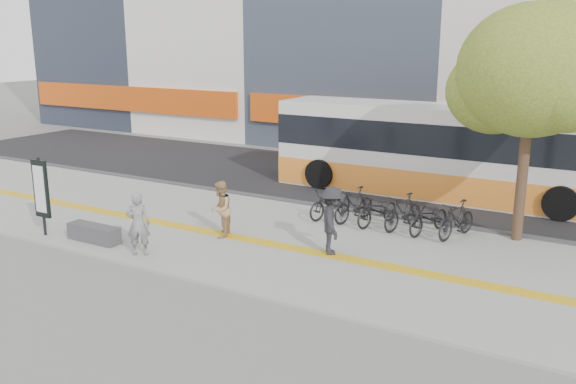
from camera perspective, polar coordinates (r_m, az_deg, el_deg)
The scene contains 13 objects.
ground at distance 16.46m, azimuth -8.30°, elevation -5.13°, with size 120.00×120.00×0.00m, color slate.
sidewalk at distance 17.58m, azimuth -5.27°, elevation -3.63°, with size 40.00×7.00×0.08m, color gray.
tactile_strip at distance 17.18m, azimuth -6.24°, elevation -3.93°, with size 40.00×0.45×0.01m, color gold.
street at distance 23.86m, azimuth 5.19°, elevation 1.12°, with size 40.00×8.00×0.06m, color black.
curb at distance 20.40m, azimuth 0.42°, elevation -0.97°, with size 40.00×0.25×0.14m, color #313133.
bench at distance 17.26m, azimuth -17.64°, elevation -3.68°, with size 1.60×0.45×0.45m, color #313133.
signboard at distance 17.99m, azimuth -22.05°, elevation 0.17°, with size 0.55×0.10×2.20m.
street_tree at distance 17.14m, azimuth 21.81°, elevation 10.23°, with size 4.40×3.80×6.31m.
bus at distance 21.76m, azimuth 14.07°, elevation 3.48°, with size 11.63×2.76×3.10m.
bicycle_row at distance 17.84m, azimuth 9.42°, elevation -1.73°, with size 4.84×1.87×1.03m.
seated_woman at distance 15.72m, azimuth -13.80°, elevation -2.90°, with size 0.59×0.39×1.63m, color black.
pedestrian_tan at distance 16.79m, azimuth -6.31°, elevation -1.60°, with size 0.76×0.59×1.56m, color tan.
pedestrian_dark at distance 15.37m, azimuth 4.13°, elevation -2.68°, with size 1.13×0.65×1.74m, color black.
Camera 1 is at (9.77, -12.09, 5.40)m, focal length 38.12 mm.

